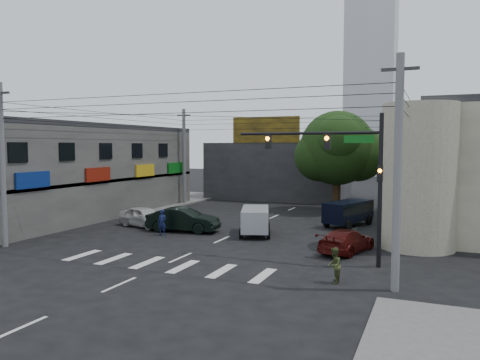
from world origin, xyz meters
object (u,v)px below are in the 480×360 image
Objects in this scene: dark_sedan at (183,220)px; maroon_sedan at (347,241)px; traffic_gantry at (344,164)px; pedestrian_olive at (334,265)px; utility_pole_far_right at (417,160)px; traffic_officer at (162,222)px; utility_pole_near_left at (2,165)px; white_compact at (144,217)px; utility_pole_far_left at (184,157)px; navy_van at (348,214)px; silver_minivan at (255,222)px; utility_pole_near_right at (398,174)px; street_tree at (337,148)px.

dark_sedan reaches higher than maroon_sedan.
traffic_gantry is at bearing 111.26° from maroon_sedan.
utility_pole_far_right is at bearing 171.11° from pedestrian_olive.
maroon_sedan is at bearing -1.61° from traffic_officer.
dark_sedan is at bearing -138.19° from utility_pole_far_right.
utility_pole_near_left is 9.99m from white_compact.
traffic_gantry is at bearing -118.48° from dark_sedan.
utility_pole_far_left is 13.12m from white_compact.
navy_van is (16.74, 14.39, -3.72)m from utility_pole_near_left.
traffic_gantry is 4.34× the size of traffic_officer.
navy_van reaches higher than silver_minivan.
pedestrian_olive reaches higher than white_compact.
white_compact is (-14.78, 4.99, -4.12)m from traffic_gantry.
utility_pole_far_right reaches higher than dark_sedan.
traffic_gantry is 25.00m from utility_pole_far_left.
utility_pole_far_right is at bearing -15.29° from navy_van.
utility_pole_near_right is 16.57m from dark_sedan.
traffic_officer is (6.43, 6.25, -3.77)m from utility_pole_near_left.
utility_pole_far_right reaches higher than white_compact.
dark_sedan is 2.99× the size of traffic_officer.
traffic_officer is (-14.57, -14.25, -3.77)m from utility_pole_far_right.
navy_van is at bearing -20.05° from utility_pole_far_left.
navy_van is 2.84× the size of traffic_officer.
utility_pole_far_right is 19.19m from dark_sedan.
utility_pole_far_left is 5.54× the size of traffic_officer.
street_tree is 0.95× the size of utility_pole_near_left.
navy_van reaches higher than traffic_officer.
utility_pole_near_right is (21.00, 0.00, 0.00)m from utility_pole_near_left.
traffic_officer is (-11.89, 2.76, -4.00)m from traffic_gantry.
silver_minivan is 0.91× the size of navy_van.
traffic_officer is (2.88, -2.23, 0.12)m from white_compact.
utility_pole_near_right is 2.14× the size of silver_minivan.
street_tree is 2.02× the size of silver_minivan.
traffic_gantry is 1.45× the size of dark_sedan.
navy_van is 3.14× the size of pedestrian_olive.
utility_pole_near_right reaches higher than silver_minivan.
navy_van is (-1.59, 10.90, -3.95)m from traffic_gantry.
dark_sedan is (-7.52, -13.54, -4.68)m from street_tree.
utility_pole_near_right is at bearing 0.00° from utility_pole_near_left.
white_compact is at bearing 72.24° from silver_minivan.
white_compact is (3.55, -12.01, -3.89)m from utility_pole_far_left.
silver_minivan is at bearing 36.50° from utility_pole_near_left.
navy_van is at bearing 98.29° from traffic_gantry.
white_compact is 3.65m from traffic_officer.
utility_pole_far_left reaches higher than traffic_officer.
silver_minivan is (4.83, 0.77, 0.06)m from dark_sedan.
utility_pole_near_left and utility_pole_far_right have the same top height.
navy_van is (9.75, 6.43, 0.09)m from dark_sedan.
traffic_officer is (-8.07, -15.25, -4.64)m from street_tree.
silver_minivan is (8.26, 0.25, 0.14)m from white_compact.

